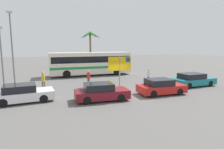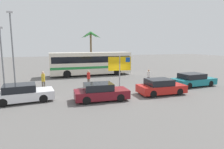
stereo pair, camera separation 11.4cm
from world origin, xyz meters
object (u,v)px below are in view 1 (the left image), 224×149
Objects in this scene: pedestrian_near_sign at (43,79)px; car_red at (161,87)px; car_maroon at (101,92)px; pedestrian_by_bus at (148,75)px; ferry_sign at (120,65)px; car_white at (23,93)px; car_teal at (193,80)px; pedestrian_crossing_lot at (89,77)px; bus_front_coach at (91,62)px.

car_red is at bearing 70.47° from pedestrian_near_sign.
pedestrian_by_bus reaches higher than car_maroon.
ferry_sign is 4.39m from car_maroon.
car_maroon is at bearing -20.10° from car_white.
car_maroon is (5.60, -1.51, -0.00)m from car_white.
ferry_sign is at bearing 82.07° from pedestrian_near_sign.
car_teal is at bearing 85.15° from pedestrian_near_sign.
car_maroon is 5.00m from pedestrian_crossing_lot.
pedestrian_by_bus is at bearing 36.56° from car_maroon.
ferry_sign is 0.70× the size of car_teal.
pedestrian_near_sign is at bearing -128.86° from bus_front_coach.
car_white is (-8.34, -1.48, -1.69)m from ferry_sign.
car_red is 7.16m from pedestrian_crossing_lot.
car_maroon is 7.85m from pedestrian_by_bus.
pedestrian_near_sign reaches higher than car_red.
bus_front_coach reaches higher than car_maroon.
bus_front_coach is at bearing 107.13° from car_red.
car_white and car_maroon have the same top height.
pedestrian_near_sign is (-6.92, 1.71, -1.26)m from ferry_sign.
car_white is 3.52m from pedestrian_near_sign.
car_teal is at bearing 21.26° from car_red.
pedestrian_crossing_lot is at bearing 147.82° from ferry_sign.
car_maroon is at bearing -99.24° from bus_front_coach.
ferry_sign reaches higher than pedestrian_near_sign.
pedestrian_crossing_lot reaches higher than car_white.
pedestrian_by_bus is at bearing 24.17° from ferry_sign.
car_white is at bearing 168.09° from car_maroon.
bus_front_coach is 2.65× the size of car_maroon.
bus_front_coach is 9.90m from pedestrian_near_sign.
pedestrian_crossing_lot is at bearing 99.72° from pedestrian_near_sign.
pedestrian_near_sign is (-9.56, 4.56, 0.43)m from car_red.
car_white is at bearing 178.37° from car_teal.
pedestrian_crossing_lot is 6.47m from pedestrian_by_bus.
car_red is (10.98, -1.37, -0.00)m from car_white.
bus_front_coach is 9.30m from pedestrian_by_bus.
bus_front_coach is 6.88× the size of pedestrian_by_bus.
bus_front_coach reaches higher than pedestrian_by_bus.
ferry_sign reaches higher than car_maroon.
car_maroon is (-2.74, -2.99, -1.69)m from ferry_sign.
bus_front_coach reaches higher than car_white.
pedestrian_by_bus reaches higher than car_teal.
bus_front_coach is at bearing -161.85° from pedestrian_by_bus.
bus_front_coach is 3.45× the size of ferry_sign.
car_teal is 2.74× the size of pedestrian_crossing_lot.
car_white is at bearing -164.90° from ferry_sign.
car_white is 12.47m from pedestrian_by_bus.
car_teal is (15.99, 0.41, 0.00)m from car_white.
bus_front_coach is 9.44m from ferry_sign.
car_teal is 4.54m from pedestrian_by_bus.
car_red is at bearing -42.14° from ferry_sign.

